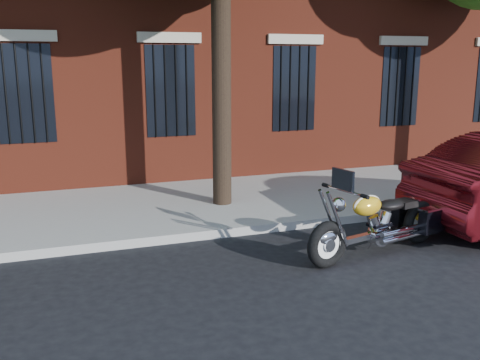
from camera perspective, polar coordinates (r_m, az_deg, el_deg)
name	(u,v)px	position (r m, az deg, el deg)	size (l,w,h in m)	color
ground	(250,266)	(7.73, 1.10, -9.16)	(120.00, 120.00, 0.00)	black
curb	(221,232)	(8.93, -2.01, -5.60)	(40.00, 0.16, 0.15)	gray
sidewalk	(193,204)	(10.67, -5.04, -2.59)	(40.00, 3.60, 0.15)	gray
motorcycle	(384,223)	(8.35, 15.07, -4.50)	(2.77, 1.17, 1.39)	black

